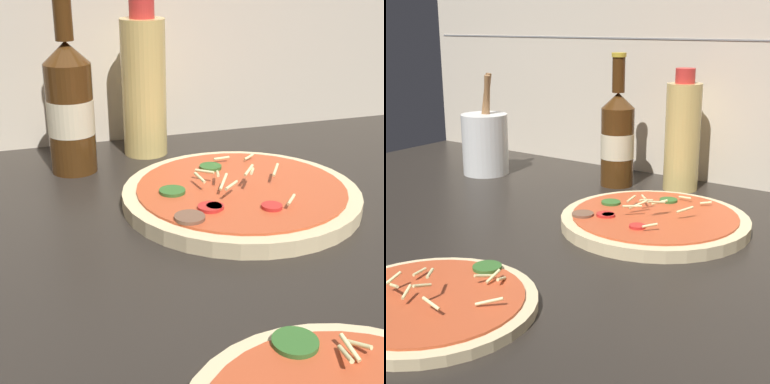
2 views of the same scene
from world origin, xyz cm
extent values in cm
cube|color=#28231E|center=(0.00, 0.00, 1.25)|extent=(160.00, 90.00, 2.50)
cylinder|color=#336628|center=(-8.49, -14.20, 4.23)|extent=(3.58, 3.58, 0.40)
cylinder|color=beige|center=(-6.08, -17.18, 4.79)|extent=(0.98, 2.70, 1.07)
cylinder|color=beige|center=(-4.31, -16.24, 4.51)|extent=(1.09, 2.18, 1.02)
cylinder|color=beige|center=(-5.29, -16.54, 4.70)|extent=(0.51, 2.49, 1.01)
cylinder|color=beige|center=(-0.84, 14.88, 3.43)|extent=(28.99, 28.99, 1.85)
cylinder|color=#C14C28|center=(-0.84, 14.88, 4.50)|extent=(25.51, 25.51, 0.30)
cylinder|color=red|center=(-6.06, 9.82, 4.85)|extent=(2.00, 2.00, 0.40)
cylinder|color=brown|center=(-9.62, 8.05, 4.85)|extent=(3.36, 3.36, 0.40)
cylinder|color=#336628|center=(-9.33, 15.72, 4.85)|extent=(3.15, 3.15, 0.40)
cylinder|color=red|center=(-6.67, 9.86, 4.85)|extent=(2.76, 2.76, 0.40)
cylinder|color=#336628|center=(-2.18, 22.21, 4.85)|extent=(2.92, 2.92, 0.40)
cylinder|color=red|center=(0.46, 7.95, 4.85)|extent=(2.38, 2.38, 0.40)
cylinder|color=beige|center=(-0.06, 14.65, 6.79)|extent=(2.01, 2.10, 0.81)
cylinder|color=beige|center=(-4.49, 17.90, 6.02)|extent=(2.01, 2.20, 0.51)
cylinder|color=beige|center=(-5.75, 16.09, 6.01)|extent=(0.64, 2.87, 0.52)
cylinder|color=beige|center=(-3.28, 16.54, 6.07)|extent=(1.19, 2.70, 0.82)
cylinder|color=beige|center=(3.92, 15.34, 6.16)|extent=(1.91, 2.49, 0.88)
cylinder|color=beige|center=(-0.02, 23.86, 5.27)|extent=(2.20, 0.38, 0.43)
cylinder|color=beige|center=(-3.44, 14.16, 5.92)|extent=(2.05, 2.71, 1.22)
cylinder|color=beige|center=(3.84, 23.48, 5.15)|extent=(1.77, 1.22, 0.58)
cylinder|color=beige|center=(-3.26, 12.06, 6.23)|extent=(2.41, 2.34, 0.48)
cylinder|color=beige|center=(0.33, 13.65, 7.06)|extent=(1.75, 2.91, 0.88)
cylinder|color=beige|center=(2.20, 7.62, 5.53)|extent=(1.82, 1.89, 0.61)
cylinder|color=#47280F|center=(-18.67, 32.81, 10.02)|extent=(6.36, 6.36, 15.04)
cone|color=#47280F|center=(-18.67, 32.81, 19.00)|extent=(6.36, 6.36, 2.93)
cylinder|color=#47280F|center=(-18.67, 32.81, 23.72)|extent=(2.42, 2.42, 6.51)
cylinder|color=beige|center=(-18.67, 32.81, 10.32)|extent=(6.42, 6.42, 4.81)
cylinder|color=#D6B766|center=(-7.25, 37.25, 12.47)|extent=(6.54, 6.54, 19.94)
cylinder|color=red|center=(-7.25, 37.25, 23.80)|extent=(3.59, 3.59, 2.72)
camera|label=1|loc=(-27.11, -46.32, 31.51)|focal=55.00mm
camera|label=2|loc=(38.95, -62.29, 33.05)|focal=55.00mm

